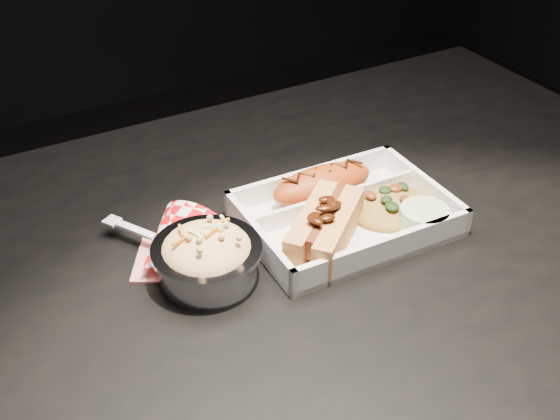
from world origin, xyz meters
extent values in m
cube|color=black|center=(0.00, 0.00, 0.73)|extent=(1.20, 0.80, 0.03)
cylinder|color=black|center=(0.55, 0.35, 0.36)|extent=(0.05, 0.05, 0.72)
cube|color=silver|center=(0.07, 0.01, 0.75)|extent=(0.25, 0.19, 0.01)
cube|color=silver|center=(0.07, 0.10, 0.77)|extent=(0.25, 0.01, 0.04)
cube|color=silver|center=(0.07, -0.07, 0.77)|extent=(0.25, 0.01, 0.04)
cube|color=silver|center=(-0.05, 0.02, 0.77)|extent=(0.01, 0.18, 0.04)
cube|color=silver|center=(0.19, 0.01, 0.77)|extent=(0.01, 0.18, 0.04)
cube|color=silver|center=(0.07, 0.04, 0.77)|extent=(0.23, 0.01, 0.03)
ellipsoid|color=#AA3E11|center=(0.07, 0.07, 0.78)|extent=(0.14, 0.06, 0.04)
cube|color=#DD8E4B|center=(0.04, -0.02, 0.78)|extent=(0.12, 0.11, 0.04)
cube|color=#DD8E4B|center=(0.02, 0.00, 0.78)|extent=(0.12, 0.11, 0.04)
cylinder|color=brown|center=(0.03, -0.01, 0.79)|extent=(0.11, 0.10, 0.03)
ellipsoid|color=#AA7B31|center=(0.14, 0.00, 0.77)|extent=(0.12, 0.10, 0.03)
cylinder|color=#B0CD9B|center=(0.15, -0.05, 0.77)|extent=(0.06, 0.06, 0.03)
cylinder|color=silver|center=(-0.12, 0.01, 0.77)|extent=(0.11, 0.11, 0.04)
cylinder|color=silver|center=(-0.12, 0.01, 0.79)|extent=(0.12, 0.12, 0.01)
ellipsoid|color=beige|center=(-0.12, 0.01, 0.79)|extent=(0.10, 0.10, 0.04)
cube|color=red|center=(-0.13, 0.05, 0.75)|extent=(0.14, 0.13, 0.00)
cone|color=red|center=(-0.14, 0.06, 0.77)|extent=(0.15, 0.14, 0.10)
cube|color=white|center=(-0.17, 0.11, 0.77)|extent=(0.04, 0.06, 0.00)
cube|color=white|center=(-0.19, 0.14, 0.77)|extent=(0.02, 0.02, 0.00)
camera|label=1|loc=(-0.35, -0.57, 1.27)|focal=45.00mm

